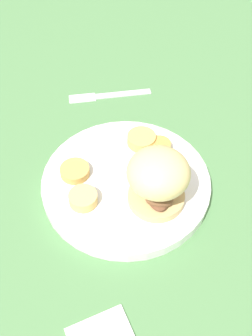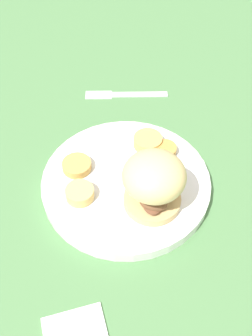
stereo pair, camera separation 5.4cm
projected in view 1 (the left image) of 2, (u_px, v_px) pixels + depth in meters
ground_plane at (126, 187)px, 0.63m from camera, size 4.00×4.00×0.00m
dinner_plate at (126, 182)px, 0.62m from camera, size 0.27×0.27×0.02m
sandwich at (157, 179)px, 0.55m from camera, size 0.09×0.09×0.09m
potato_round_0 at (141, 139)px, 0.66m from camera, size 0.05×0.05×0.02m
potato_round_1 at (75, 171)px, 0.62m from camera, size 0.05×0.05×0.01m
potato_round_2 at (84, 199)px, 0.58m from camera, size 0.04×0.04×0.02m
potato_round_3 at (160, 146)px, 0.65m from camera, size 0.04×0.04×0.01m
fork at (109, 95)px, 0.78m from camera, size 0.15×0.09×0.00m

